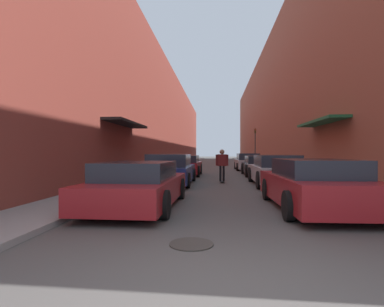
{
  "coord_description": "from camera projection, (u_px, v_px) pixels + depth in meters",
  "views": [
    {
      "loc": [
        -0.19,
        -2.85,
        1.46
      ],
      "look_at": [
        -1.37,
        11.1,
        1.4
      ],
      "focal_mm": 28.0,
      "sensor_mm": 36.0,
      "label": 1
    }
  ],
  "objects": [
    {
      "name": "ground",
      "position": [
        219.0,
        167.0,
        29.75
      ],
      "size": [
        148.58,
        148.58,
        0.0
      ],
      "primitive_type": "plane",
      "color": "#4C4947"
    },
    {
      "name": "curb_strip_left",
      "position": [
        184.0,
        164.0,
        36.84
      ],
      "size": [
        1.8,
        67.54,
        0.12
      ],
      "color": "gray",
      "rests_on": "ground"
    },
    {
      "name": "curb_strip_right",
      "position": [
        254.0,
        164.0,
        36.13
      ],
      "size": [
        1.8,
        67.54,
        0.12
      ],
      "color": "gray",
      "rests_on": "ground"
    },
    {
      "name": "building_row_left",
      "position": [
        161.0,
        121.0,
        37.06
      ],
      "size": [
        4.9,
        67.54,
        10.73
      ],
      "color": "brown",
      "rests_on": "ground"
    },
    {
      "name": "building_row_right",
      "position": [
        278.0,
        108.0,
        35.85
      ],
      "size": [
        4.9,
        67.54,
        13.53
      ],
      "color": "brown",
      "rests_on": "ground"
    },
    {
      "name": "parked_car_left_0",
      "position": [
        139.0,
        185.0,
        7.92
      ],
      "size": [
        2.06,
        4.64,
        1.21
      ],
      "color": "maroon",
      "rests_on": "ground"
    },
    {
      "name": "parked_car_left_1",
      "position": [
        170.0,
        170.0,
        13.64
      ],
      "size": [
        2.08,
        4.79,
        1.37
      ],
      "color": "navy",
      "rests_on": "ground"
    },
    {
      "name": "parked_car_left_2",
      "position": [
        184.0,
        166.0,
        18.76
      ],
      "size": [
        2.08,
        3.95,
        1.27
      ],
      "color": "maroon",
      "rests_on": "ground"
    },
    {
      "name": "parked_car_right_0",
      "position": [
        314.0,
        185.0,
        7.6
      ],
      "size": [
        2.06,
        4.6,
        1.28
      ],
      "color": "maroon",
      "rests_on": "ground"
    },
    {
      "name": "parked_car_right_1",
      "position": [
        276.0,
        171.0,
        13.16
      ],
      "size": [
        2.01,
        4.76,
        1.34
      ],
      "color": "#B7B7BC",
      "rests_on": "ground"
    },
    {
      "name": "parked_car_right_2",
      "position": [
        258.0,
        166.0,
        18.68
      ],
      "size": [
        1.88,
        4.55,
        1.24
      ],
      "color": "#232326",
      "rests_on": "ground"
    },
    {
      "name": "parked_car_right_3",
      "position": [
        247.0,
        162.0,
        24.54
      ],
      "size": [
        1.97,
        4.55,
        1.37
      ],
      "color": "#B7B7BC",
      "rests_on": "ground"
    },
    {
      "name": "skateboarder",
      "position": [
        222.0,
        162.0,
        14.34
      ],
      "size": [
        0.61,
        0.78,
        1.6
      ],
      "color": "black",
      "rests_on": "ground"
    },
    {
      "name": "manhole_cover",
      "position": [
        191.0,
        244.0,
        4.72
      ],
      "size": [
        0.7,
        0.7,
        0.02
      ],
      "color": "#332D28",
      "rests_on": "ground"
    },
    {
      "name": "traffic_light",
      "position": [
        255.0,
        143.0,
        31.17
      ],
      "size": [
        0.16,
        0.22,
        3.8
      ],
      "color": "#2D2D2D",
      "rests_on": "curb_strip_right"
    }
  ]
}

